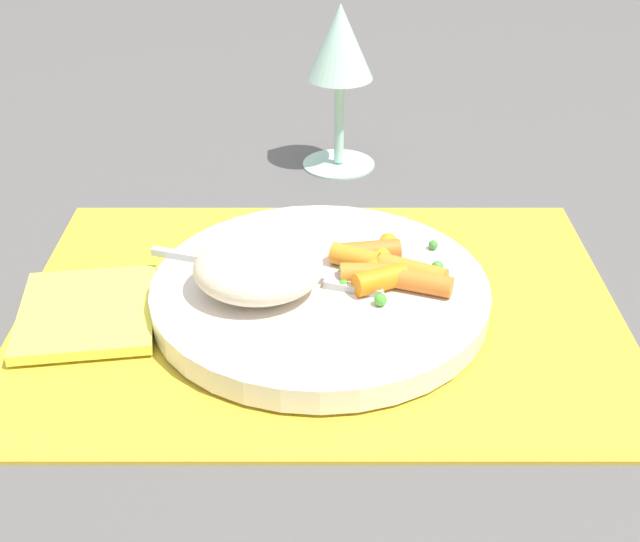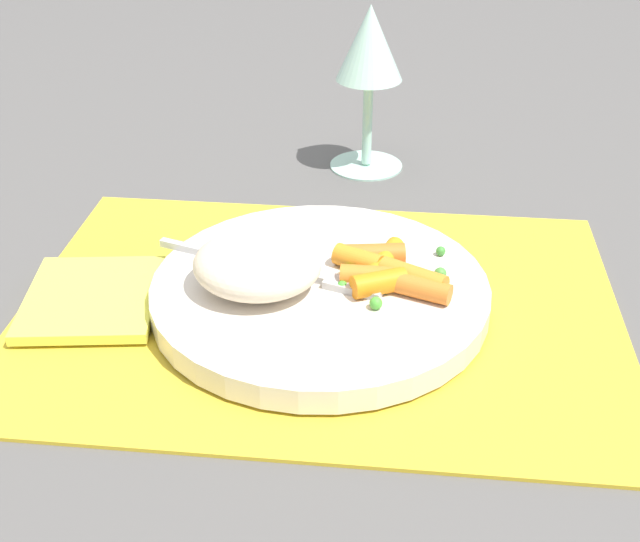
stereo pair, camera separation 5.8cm
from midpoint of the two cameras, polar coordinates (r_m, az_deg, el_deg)
name	(u,v)px [view 2 (the right image)]	position (r m, az deg, el deg)	size (l,w,h in m)	color
ground_plane	(320,310)	(0.64, 2.64, -2.76)	(2.40, 2.40, 0.00)	#565451
placemat	(320,306)	(0.63, 2.64, -2.54)	(0.46, 0.33, 0.01)	gold
plate	(320,293)	(0.63, 2.67, -1.60)	(0.26, 0.26, 0.02)	silver
rice_mound	(257,264)	(0.60, -1.59, 0.40)	(0.09, 0.09, 0.04)	beige
carrot_portion	(387,271)	(0.62, 7.33, -0.10)	(0.09, 0.08, 0.02)	orange
pea_scatter	(380,277)	(0.62, 6.81, -0.46)	(0.08, 0.09, 0.01)	#408D35
fork	(290,272)	(0.63, 0.61, -0.15)	(0.18, 0.07, 0.01)	#BBBBBB
wine_glass	(370,53)	(0.83, 5.53, 14.69)	(0.08, 0.08, 0.17)	#B2E0CC
napkin	(92,298)	(0.65, -12.97, -1.90)	(0.10, 0.11, 0.01)	#EAE54C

